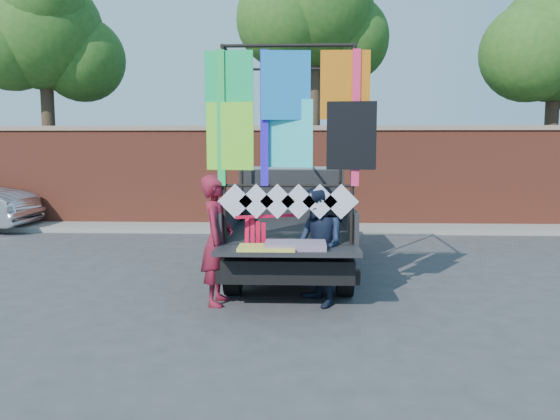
{
  "coord_description": "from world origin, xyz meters",
  "views": [
    {
      "loc": [
        0.64,
        -7.15,
        2.1
      ],
      "look_at": [
        0.36,
        0.27,
        1.22
      ],
      "focal_mm": 35.0,
      "sensor_mm": 36.0,
      "label": 1
    }
  ],
  "objects": [
    {
      "name": "ground",
      "position": [
        0.0,
        0.0,
        0.0
      ],
      "size": [
        90.0,
        90.0,
        0.0
      ],
      "primitive_type": "plane",
      "color": "#38383A",
      "rests_on": "ground"
    },
    {
      "name": "brick_wall",
      "position": [
        0.0,
        7.0,
        1.33
      ],
      "size": [
        30.0,
        0.45,
        2.61
      ],
      "color": "brown",
      "rests_on": "ground"
    },
    {
      "name": "woman",
      "position": [
        -0.46,
        -0.08,
        0.86
      ],
      "size": [
        0.45,
        0.65,
        1.73
      ],
      "primitive_type": "imported",
      "rotation": [
        0.0,
        0.0,
        1.51
      ],
      "color": "maroon",
      "rests_on": "ground"
    },
    {
      "name": "man",
      "position": [
        0.88,
        -0.1,
        0.79
      ],
      "size": [
        0.87,
        0.95,
        1.58
      ],
      "primitive_type": "imported",
      "rotation": [
        0.0,
        0.0,
        -1.13
      ],
      "color": "#162037",
      "rests_on": "ground"
    },
    {
      "name": "curb",
      "position": [
        0.0,
        6.3,
        0.06
      ],
      "size": [
        30.0,
        1.2,
        0.12
      ],
      "primitive_type": "cube",
      "color": "gray",
      "rests_on": "ground"
    },
    {
      "name": "tree_left",
      "position": [
        -6.48,
        8.12,
        5.12
      ],
      "size": [
        4.2,
        3.3,
        7.05
      ],
      "color": "#38281C",
      "rests_on": "ground"
    },
    {
      "name": "streamer_bundle",
      "position": [
        0.12,
        -0.1,
        1.01
      ],
      "size": [
        0.83,
        0.34,
        0.6
      ],
      "color": "#FA0D33",
      "rests_on": "ground"
    },
    {
      "name": "pickup_truck",
      "position": [
        0.48,
        2.48,
        0.85
      ],
      "size": [
        2.13,
        5.35,
        3.37
      ],
      "color": "black",
      "rests_on": "ground"
    },
    {
      "name": "tree_mid",
      "position": [
        1.02,
        8.12,
        5.7
      ],
      "size": [
        4.2,
        3.3,
        7.73
      ],
      "color": "#38281C",
      "rests_on": "ground"
    },
    {
      "name": "tree_right",
      "position": [
        7.52,
        8.12,
        4.75
      ],
      "size": [
        4.2,
        3.3,
        6.62
      ],
      "color": "#38281C",
      "rests_on": "ground"
    }
  ]
}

